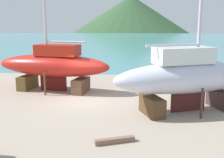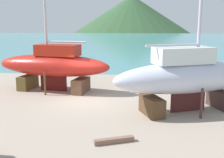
{
  "view_description": "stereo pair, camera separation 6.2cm",
  "coord_description": "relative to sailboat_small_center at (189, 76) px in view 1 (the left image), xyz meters",
  "views": [
    {
      "loc": [
        2.74,
        -15.28,
        4.47
      ],
      "look_at": [
        1.56,
        0.35,
        1.24
      ],
      "focal_mm": 44.19,
      "sensor_mm": 36.0,
      "label": 1
    },
    {
      "loc": [
        2.8,
        -15.27,
        4.47
      ],
      "look_at": [
        1.56,
        0.35,
        1.24
      ],
      "focal_mm": 44.19,
      "sensor_mm": 36.0,
      "label": 2
    }
  ],
  "objects": [
    {
      "name": "barrel_tipped_center",
      "position": [
        2.37,
        3.92,
        -1.47
      ],
      "size": [
        0.92,
        0.92,
        0.75
      ],
      "primitive_type": "cylinder",
      "rotation": [
        0.0,
        0.0,
        2.53
      ],
      "color": "brown",
      "rests_on": "ground"
    },
    {
      "name": "sailboat_small_center",
      "position": [
        0.0,
        0.0,
        0.0
      ],
      "size": [
        8.25,
        4.87,
        14.43
      ],
      "rotation": [
        0.0,
        0.0,
        0.37
      ],
      "color": "#44302C",
      "rests_on": "ground"
    },
    {
      "name": "headland_hill",
      "position": [
        -4.27,
        134.1,
        -1.85
      ],
      "size": [
        114.97,
        114.97,
        36.34
      ],
      "primitive_type": "cone",
      "color": "#315231",
      "rests_on": "ground"
    },
    {
      "name": "ground_plane",
      "position": [
        -5.56,
        -1.99,
        -1.85
      ],
      "size": [
        46.91,
        46.91,
        0.0
      ],
      "primitive_type": "plane",
      "color": "#A39382"
    },
    {
      "name": "sea_water",
      "position": [
        -5.56,
        56.32,
        -1.85
      ],
      "size": [
        131.36,
        93.17,
        0.01
      ],
      "primitive_type": "cube",
      "color": "teal",
      "rests_on": "ground"
    },
    {
      "name": "sailboat_mid_port",
      "position": [
        -8.01,
        3.68,
        -0.09
      ],
      "size": [
        8.01,
        3.51,
        12.85
      ],
      "rotation": [
        0.0,
        0.0,
        2.95
      ],
      "color": "brown",
      "rests_on": "ground"
    },
    {
      "name": "timber_long_fore",
      "position": [
        -3.45,
        -4.09,
        -1.75
      ],
      "size": [
        1.52,
        0.75,
        0.19
      ],
      "primitive_type": "cube",
      "rotation": [
        0.0,
        0.0,
        0.36
      ],
      "color": "#805D4C",
      "rests_on": "ground"
    }
  ]
}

